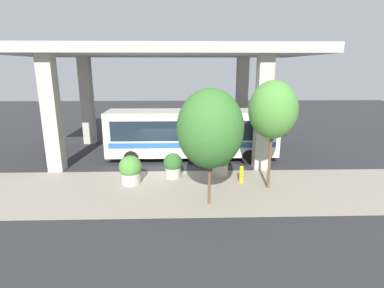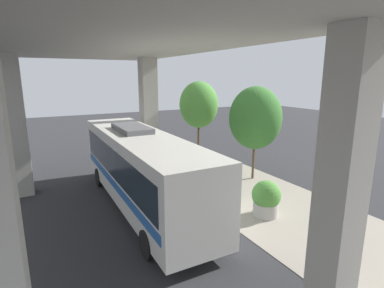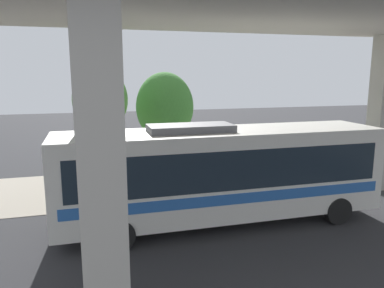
% 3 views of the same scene
% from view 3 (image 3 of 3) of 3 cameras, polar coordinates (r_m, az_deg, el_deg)
% --- Properties ---
extents(ground_plane, '(80.00, 80.00, 0.00)m').
position_cam_3_polar(ground_plane, '(17.14, 8.29, -7.88)').
color(ground_plane, '#2D2D30').
rests_on(ground_plane, ground).
extents(sidewalk_strip, '(6.00, 40.00, 0.02)m').
position_cam_3_polar(sidewalk_strip, '(19.79, 4.78, -5.23)').
color(sidewalk_strip, gray).
rests_on(sidewalk_strip, ground).
extents(overpass, '(9.40, 20.96, 7.74)m').
position_cam_3_polar(overpass, '(12.79, 16.69, 16.45)').
color(overpass, '#ADA89E').
rests_on(overpass, ground).
extents(bus, '(2.72, 11.67, 3.70)m').
position_cam_3_polar(bus, '(13.51, 4.54, -4.00)').
color(bus, silver).
rests_on(bus, ground).
extents(fire_hydrant, '(0.51, 0.24, 1.01)m').
position_cam_3_polar(fire_hydrant, '(17.62, -8.88, -5.64)').
color(fire_hydrant, gold).
rests_on(fire_hydrant, ground).
extents(planter_front, '(1.11, 1.11, 1.48)m').
position_cam_3_polar(planter_front, '(17.50, 4.28, -4.82)').
color(planter_front, '#ADA89E').
rests_on(planter_front, ground).
extents(planter_middle, '(1.27, 1.27, 1.62)m').
position_cam_3_polar(planter_middle, '(19.15, 10.01, -3.45)').
color(planter_middle, '#ADA89E').
rests_on(planter_middle, ground).
extents(planter_back, '(1.17, 1.17, 1.69)m').
position_cam_3_polar(planter_back, '(16.60, -4.78, -5.19)').
color(planter_back, '#ADA89E').
rests_on(planter_back, ground).
extents(street_tree_near, '(3.04, 3.04, 5.51)m').
position_cam_3_polar(street_tree_near, '(19.92, -4.16, 5.65)').
color(street_tree_near, brown).
rests_on(street_tree_near, ground).
extents(street_tree_far, '(2.49, 2.49, 5.76)m').
position_cam_3_polar(street_tree_far, '(17.64, -13.81, 6.57)').
color(street_tree_far, brown).
rests_on(street_tree_far, ground).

